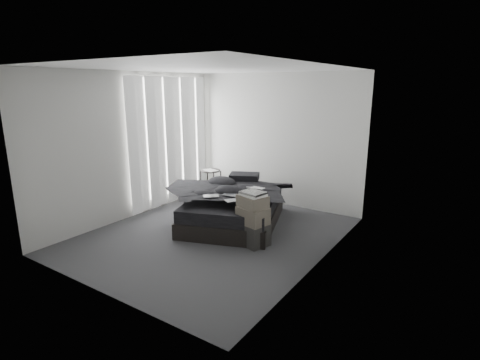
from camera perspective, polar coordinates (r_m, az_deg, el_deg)
The scene contains 25 objects.
floor at distance 6.14m, azimuth -4.17°, elevation -8.33°, with size 3.60×4.20×0.01m, color #343437.
ceiling at distance 5.68m, azimuth -4.66°, elevation 16.67°, with size 3.60×4.20×0.01m, color white.
wall_back at distance 7.52m, azimuth 5.52°, elevation 6.10°, with size 3.60×0.01×2.60m, color beige.
wall_front at distance 4.35m, azimuth -21.62°, elevation -0.78°, with size 3.60×0.01×2.60m, color beige.
wall_left at distance 7.01m, azimuth -16.14°, elevation 5.02°, with size 0.01×4.20×2.60m, color beige.
wall_right at distance 4.90m, azimuth 12.47°, elevation 1.47°, with size 0.01×4.20×2.60m, color beige.
window_left at distance 7.60m, azimuth -10.90°, elevation 6.38°, with size 0.02×2.00×2.30m, color white.
curtain_left at distance 7.57m, azimuth -10.60°, elevation 5.83°, with size 0.06×2.12×2.48m, color white.
bed at distance 6.59m, azimuth -0.98°, elevation -5.49°, with size 1.47×1.94×0.26m, color black.
mattress at distance 6.51m, azimuth -0.99°, elevation -3.53°, with size 1.41×1.89×0.21m, color black.
duvet at distance 6.40m, azimuth -1.10°, elevation -1.81°, with size 1.43×1.66×0.23m, color black.
pillow_lower at distance 7.18m, azimuth 0.19°, elevation -0.43°, with size 0.58×0.40×0.13m, color black.
pillow_upper at distance 7.11m, azimuth 0.67°, elevation 0.49°, with size 0.55×0.38×0.12m, color black.
laptop at distance 6.38m, azimuth 2.22°, elevation -0.71°, with size 0.31×0.20×0.02m, color silver.
comic_a at distance 6.00m, azimuth -4.45°, elevation -1.79°, with size 0.25×0.16×0.01m, color black.
comic_b at distance 6.05m, azimuth -1.49°, elevation -1.56°, with size 0.25×0.16×0.01m, color black.
comic_c at distance 5.76m, azimuth -1.06°, elevation -2.33°, with size 0.25×0.16×0.01m, color black.
side_stand at distance 7.51m, azimuth -4.46°, elevation -1.23°, with size 0.39×0.39×0.71m, color black.
papers at distance 7.41m, azimuth -4.55°, elevation 1.46°, with size 0.28×0.20×0.01m, color white.
floor_books at distance 7.89m, azimuth -8.03°, elevation -2.77°, with size 0.13×0.19×0.13m, color black.
box_lower at distance 5.74m, azimuth 1.96°, elevation -8.15°, with size 0.45×0.35×0.33m, color black.
box_mid at distance 5.62m, azimuth 1.98°, elevation -5.42°, with size 0.42×0.33×0.26m, color #544D42.
box_upper at distance 5.57m, azimuth 1.93°, elevation -3.25°, with size 0.40×0.33×0.18m, color #544D42.
art_book_white at distance 5.54m, azimuth 2.01°, elevation -2.23°, with size 0.34×0.28×0.03m, color silver.
art_book_snake at distance 5.51m, azimuth 2.01°, elevation -1.94°, with size 0.33×0.27×0.03m, color silver.
Camera 1 is at (3.50, -4.47, 2.35)m, focal length 28.00 mm.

